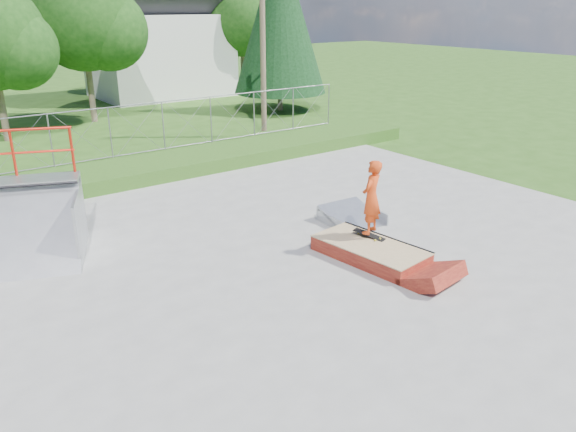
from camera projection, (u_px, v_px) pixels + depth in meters
name	position (u px, v px, depth m)	size (l,w,h in m)	color
ground	(290.00, 280.00, 12.17)	(120.00, 120.00, 0.00)	#2B5016
concrete_pad	(290.00, 280.00, 12.17)	(20.00, 16.00, 0.04)	gray
grass_berm	(124.00, 171.00, 19.22)	(24.00, 3.00, 0.50)	#2B5016
grind_box	(370.00, 252.00, 13.10)	(1.60, 2.79, 0.39)	maroon
quarter_pipe	(10.00, 203.00, 12.58)	(2.87, 2.43, 2.87)	#A4A5AC
flat_bank_ramp	(353.00, 216.00, 15.23)	(1.38, 1.48, 0.42)	#A4A5AC
skateboard	(369.00, 235.00, 13.42)	(0.22, 0.80, 0.02)	black
skater	(371.00, 200.00, 13.10)	(0.65, 0.42, 1.77)	red
chain_link_fence	(110.00, 133.00, 19.56)	(20.00, 0.06, 1.80)	gray
gable_house	(158.00, 34.00, 35.35)	(8.40, 6.08, 8.94)	silver
utility_pole	(263.00, 44.00, 23.94)	(0.24, 0.24, 8.00)	brown
tree_center	(90.00, 21.00, 26.88)	(5.44, 5.12, 7.60)	brown
tree_right_far	(247.00, 21.00, 36.40)	(5.10, 4.80, 7.12)	brown
tree_back_mid	(89.00, 38.00, 34.71)	(4.08, 3.84, 5.70)	brown
conifer_tree	(280.00, 15.00, 29.83)	(5.04, 5.04, 9.10)	brown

